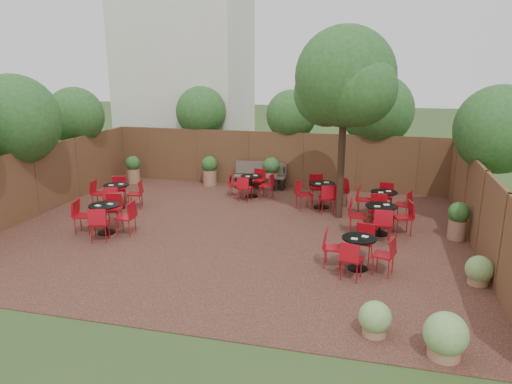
# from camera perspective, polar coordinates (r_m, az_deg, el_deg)

# --- Properties ---
(ground) EXTENTS (80.00, 80.00, 0.00)m
(ground) POSITION_cam_1_polar(r_m,az_deg,el_deg) (12.72, -2.67, -4.78)
(ground) COLOR #354F23
(ground) RESTS_ON ground
(courtyard_paving) EXTENTS (12.00, 10.00, 0.02)m
(courtyard_paving) POSITION_cam_1_polar(r_m,az_deg,el_deg) (12.72, -2.67, -4.74)
(courtyard_paving) COLOR #321A14
(courtyard_paving) RESTS_ON ground
(fence_back) EXTENTS (12.00, 0.08, 2.00)m
(fence_back) POSITION_cam_1_polar(r_m,az_deg,el_deg) (17.13, 2.16, 3.91)
(fence_back) COLOR #4F351D
(fence_back) RESTS_ON ground
(fence_left) EXTENTS (0.08, 10.00, 2.00)m
(fence_left) POSITION_cam_1_polar(r_m,az_deg,el_deg) (15.24, -24.85, 1.09)
(fence_left) COLOR #4F351D
(fence_left) RESTS_ON ground
(fence_right) EXTENTS (0.08, 10.00, 2.00)m
(fence_right) POSITION_cam_1_polar(r_m,az_deg,el_deg) (12.16, 25.47, -2.27)
(fence_right) COLOR #4F351D
(fence_right) RESTS_ON ground
(neighbour_building) EXTENTS (5.00, 4.00, 8.00)m
(neighbour_building) POSITION_cam_1_polar(r_m,az_deg,el_deg) (21.02, -8.40, 14.07)
(neighbour_building) COLOR silver
(neighbour_building) RESTS_ON ground
(overhang_foliage) EXTENTS (15.79, 10.89, 2.67)m
(overhang_foliage) POSITION_cam_1_polar(r_m,az_deg,el_deg) (14.57, -8.37, 8.62)
(overhang_foliage) COLOR #21521A
(overhang_foliage) RESTS_ON ground
(courtyard_tree) EXTENTS (2.85, 2.76, 5.34)m
(courtyard_tree) POSITION_cam_1_polar(r_m,az_deg,el_deg) (13.36, 10.58, 12.75)
(courtyard_tree) COLOR black
(courtyard_tree) RESTS_ON courtyard_paving
(park_bench_left) EXTENTS (1.58, 0.70, 0.95)m
(park_bench_left) POSITION_cam_1_polar(r_m,az_deg,el_deg) (17.00, 0.01, 2.14)
(park_bench_left) COLOR brown
(park_bench_left) RESTS_ON courtyard_paving
(park_bench_right) EXTENTS (1.50, 0.52, 0.92)m
(park_bench_right) POSITION_cam_1_polar(r_m,az_deg,el_deg) (16.93, 1.07, 2.02)
(park_bench_right) COLOR brown
(park_bench_right) RESTS_ON courtyard_paving
(bistro_tables) EXTENTS (9.50, 6.54, 0.91)m
(bistro_tables) POSITION_cam_1_polar(r_m,az_deg,el_deg) (13.37, 1.77, -1.69)
(bistro_tables) COLOR black
(bistro_tables) RESTS_ON courtyard_paving
(planters) EXTENTS (11.38, 4.43, 1.11)m
(planters) POSITION_cam_1_polar(r_m,az_deg,el_deg) (16.23, -1.13, 1.80)
(planters) COLOR #96684B
(planters) RESTS_ON courtyard_paving
(low_shrubs) EXTENTS (2.55, 3.41, 0.72)m
(low_shrubs) POSITION_cam_1_polar(r_m,az_deg,el_deg) (8.74, 21.13, -13.16)
(low_shrubs) COLOR #96684B
(low_shrubs) RESTS_ON courtyard_paving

